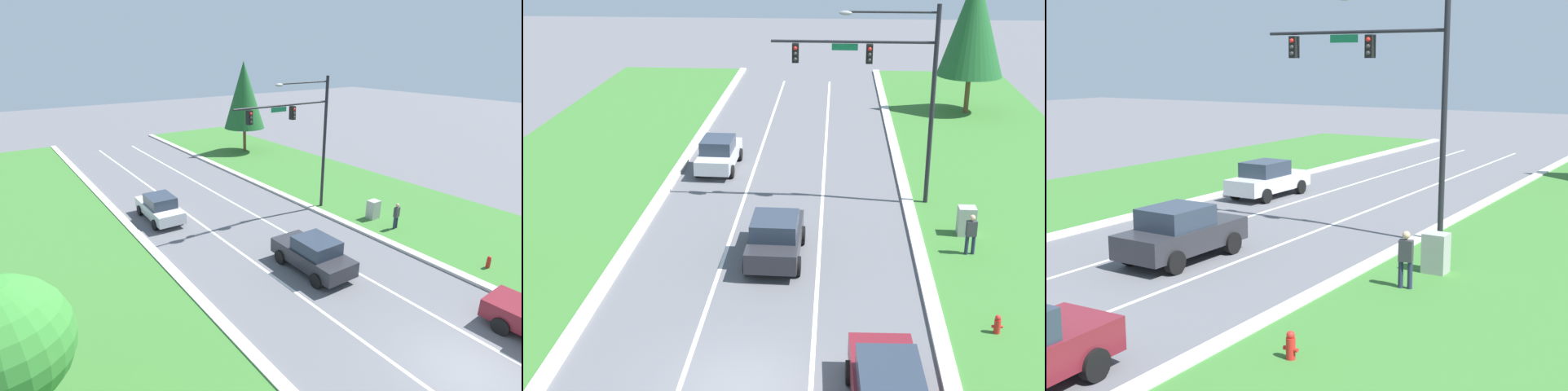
{
  "view_description": "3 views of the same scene",
  "coord_description": "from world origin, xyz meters",
  "views": [
    {
      "loc": [
        -12.12,
        -4.93,
        10.35
      ],
      "look_at": [
        1.28,
        14.25,
        1.91
      ],
      "focal_mm": 28.0,
      "sensor_mm": 36.0,
      "label": 1
    },
    {
      "loc": [
        2.26,
        -16.6,
        11.99
      ],
      "look_at": [
        0.33,
        10.26,
        1.76
      ],
      "focal_mm": 50.0,
      "sensor_mm": 36.0,
      "label": 2
    },
    {
      "loc": [
        15.13,
        -8.82,
        6.24
      ],
      "look_at": [
        2.07,
        12.71,
        1.54
      ],
      "focal_mm": 50.0,
      "sensor_mm": 36.0,
      "label": 3
    }
  ],
  "objects": [
    {
      "name": "silver_sedan",
      "position": [
        -3.6,
        18.54,
        0.84
      ],
      "size": [
        2.0,
        4.58,
        1.68
      ],
      "rotation": [
        0.0,
        0.0,
        -0.02
      ],
      "color": "silver",
      "rests_on": "ground_plane"
    },
    {
      "name": "utility_cabinet",
      "position": [
        7.66,
        10.78,
        0.63
      ],
      "size": [
        0.7,
        0.6,
        1.26
      ],
      "color": "#9E9E99",
      "rests_on": "ground_plane"
    },
    {
      "name": "pedestrian",
      "position": [
        7.51,
        8.91,
        0.94
      ],
      "size": [
        0.41,
        0.28,
        1.69
      ],
      "rotation": [
        0.0,
        0.0,
        3.3
      ],
      "color": "#232842",
      "rests_on": "ground_plane"
    },
    {
      "name": "traffic_signal_mast",
      "position": [
        4.57,
        14.31,
        5.77
      ],
      "size": [
        7.06,
        0.41,
        8.8
      ],
      "color": "black",
      "rests_on": "ground_plane"
    },
    {
      "name": "charcoal_sedan",
      "position": [
        0.16,
        8.16,
        0.89
      ],
      "size": [
        2.11,
        4.45,
        1.76
      ],
      "rotation": [
        0.0,
        0.0,
        -0.01
      ],
      "color": "#28282D",
      "rests_on": "ground_plane"
    },
    {
      "name": "fire_hydrant",
      "position": [
        7.41,
        3.23,
        0.34
      ],
      "size": [
        0.34,
        0.2,
        0.7
      ],
      "color": "red",
      "rests_on": "ground_plane"
    }
  ]
}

